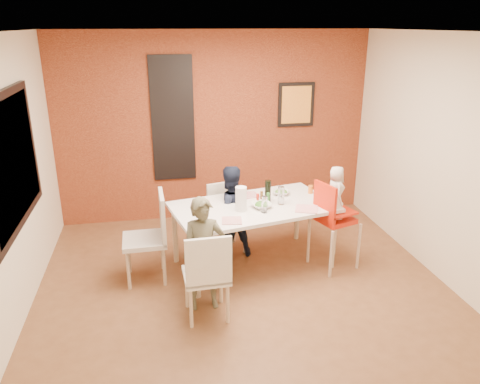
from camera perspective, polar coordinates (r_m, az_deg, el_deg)
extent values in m
plane|color=brown|center=(5.26, 0.63, -11.93)|extent=(4.50, 4.50, 0.00)
cube|color=silver|center=(4.47, 0.76, 18.95)|extent=(4.50, 4.50, 0.02)
cube|color=beige|center=(6.84, -3.09, 7.86)|extent=(4.50, 0.02, 2.70)
cube|color=beige|center=(2.71, 10.38, -12.17)|extent=(4.50, 0.02, 2.70)
cube|color=beige|center=(4.80, -26.67, 0.45)|extent=(0.02, 4.50, 2.70)
cube|color=beige|center=(5.57, 24.04, 3.34)|extent=(0.02, 4.50, 2.70)
cube|color=maroon|center=(6.82, -3.07, 7.82)|extent=(4.50, 0.02, 2.70)
cube|color=black|center=(4.92, -26.11, 3.44)|extent=(0.05, 1.70, 1.30)
cube|color=black|center=(4.92, -25.94, 3.45)|extent=(0.02, 1.55, 1.15)
cube|color=silver|center=(6.72, -8.20, 8.78)|extent=(0.55, 0.03, 1.70)
cube|color=black|center=(6.72, -8.20, 8.77)|extent=(0.60, 0.03, 1.76)
cube|color=black|center=(7.00, 6.85, 10.53)|extent=(0.54, 0.03, 0.64)
cube|color=gold|center=(6.99, 6.89, 10.51)|extent=(0.44, 0.01, 0.54)
cube|color=white|center=(5.46, 1.66, -1.85)|extent=(2.02, 1.39, 0.04)
cylinder|color=#C8B494|center=(4.99, -5.25, -9.06)|extent=(0.06, 0.06, 0.73)
cylinder|color=#C8B494|center=(5.73, -7.92, -5.15)|extent=(0.06, 0.06, 0.73)
cylinder|color=#C8B494|center=(5.66, 11.29, -5.70)|extent=(0.06, 0.06, 0.73)
cylinder|color=#C8B494|center=(6.32, 6.97, -2.64)|extent=(0.06, 0.06, 0.73)
cube|color=white|center=(4.66, -4.16, -10.11)|extent=(0.45, 0.45, 0.05)
cube|color=white|center=(4.37, -3.84, -8.57)|extent=(0.44, 0.05, 0.50)
cylinder|color=beige|center=(4.96, -2.33, -11.21)|extent=(0.04, 0.04, 0.43)
cylinder|color=beige|center=(4.66, -1.51, -13.44)|extent=(0.04, 0.04, 0.43)
cylinder|color=beige|center=(4.92, -6.51, -11.63)|extent=(0.04, 0.04, 0.43)
cylinder|color=beige|center=(4.62, -5.99, -13.91)|extent=(0.04, 0.04, 0.43)
cube|color=silver|center=(5.96, -1.55, -3.49)|extent=(0.48, 0.48, 0.05)
cube|color=silver|center=(6.03, -2.25, -0.89)|extent=(0.40, 0.13, 0.45)
cylinder|color=beige|center=(5.86, -2.37, -6.23)|extent=(0.03, 0.03, 0.39)
cylinder|color=beige|center=(6.13, -3.54, -5.01)|extent=(0.03, 0.03, 0.39)
cylinder|color=beige|center=(5.97, 0.54, -5.66)|extent=(0.03, 0.03, 0.39)
cylinder|color=beige|center=(6.24, -0.74, -4.49)|extent=(0.03, 0.03, 0.39)
cube|color=silver|center=(5.37, -11.58, -5.78)|extent=(0.49, 0.49, 0.05)
cube|color=silver|center=(5.26, -9.43, -2.95)|extent=(0.06, 0.48, 0.54)
cylinder|color=tan|center=(5.66, -13.43, -7.39)|extent=(0.04, 0.04, 0.47)
cylinder|color=tan|center=(5.65, -9.47, -7.10)|extent=(0.04, 0.04, 0.47)
cylinder|color=tan|center=(5.31, -13.46, -9.28)|extent=(0.04, 0.04, 0.47)
cylinder|color=tan|center=(5.31, -9.22, -8.98)|extent=(0.04, 0.04, 0.47)
cube|color=red|center=(5.61, 11.53, -3.27)|extent=(0.47, 0.47, 0.05)
cube|color=red|center=(5.41, 10.29, -1.24)|extent=(0.15, 0.36, 0.44)
cube|color=red|center=(5.57, 11.60, -2.28)|extent=(0.47, 0.47, 0.02)
cylinder|color=#C3A991|center=(5.73, 14.27, -6.45)|extent=(0.04, 0.04, 0.58)
cylinder|color=#C3A991|center=(5.47, 11.06, -7.50)|extent=(0.04, 0.04, 0.58)
cylinder|color=#C3A991|center=(6.01, 11.54, -4.97)|extent=(0.04, 0.04, 0.58)
cylinder|color=#C3A991|center=(5.76, 8.37, -5.89)|extent=(0.04, 0.04, 0.58)
imported|color=brown|center=(4.73, -4.44, -7.59)|extent=(0.44, 0.30, 1.19)
imported|color=black|center=(5.75, -1.30, -2.46)|extent=(0.66, 0.56, 1.18)
imported|color=silver|center=(5.48, 11.57, -0.05)|extent=(0.22, 0.32, 0.62)
cube|color=silver|center=(5.03, -1.00, -3.50)|extent=(0.24, 0.24, 0.01)
cube|color=silver|center=(5.76, 1.10, -0.38)|extent=(0.26, 0.26, 0.01)
cube|color=white|center=(5.39, 8.11, -2.06)|extent=(0.32, 0.32, 0.01)
cube|color=white|center=(5.51, -4.89, -1.43)|extent=(0.25, 0.25, 0.01)
imported|color=white|center=(5.39, 2.61, -1.63)|extent=(0.28, 0.28, 0.06)
imported|color=silver|center=(5.82, 5.03, -0.06)|extent=(0.27, 0.27, 0.05)
cylinder|color=black|center=(5.51, 3.41, 0.06)|extent=(0.07, 0.07, 0.27)
cylinder|color=white|center=(5.23, 2.99, -1.52)|extent=(0.07, 0.07, 0.19)
cylinder|color=silver|center=(5.47, 5.02, -0.43)|extent=(0.08, 0.08, 0.22)
cylinder|color=white|center=(5.25, 0.12, -0.86)|extent=(0.13, 0.13, 0.28)
cylinder|color=red|center=(5.48, 2.17, -0.85)|extent=(0.03, 0.03, 0.13)
cylinder|color=#317D29|center=(5.48, 3.44, -0.80)|extent=(0.04, 0.04, 0.14)
cylinder|color=brown|center=(5.56, 2.64, -0.53)|extent=(0.03, 0.03, 0.13)
cylinder|color=orange|center=(5.89, 8.58, 0.31)|extent=(0.06, 0.06, 0.10)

